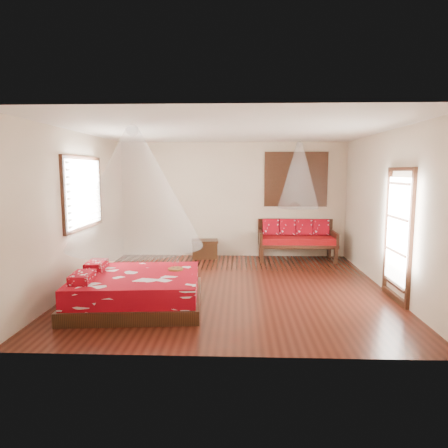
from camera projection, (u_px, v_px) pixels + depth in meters
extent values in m
cube|color=black|center=(230.00, 288.00, 7.27)|extent=(5.50, 5.50, 0.02)
cube|color=white|center=(231.00, 130.00, 6.90)|extent=(5.50, 5.50, 0.02)
cube|color=tan|center=(77.00, 210.00, 7.19)|extent=(0.02, 5.50, 2.80)
cube|color=tan|center=(388.00, 211.00, 6.98)|extent=(0.02, 5.50, 2.80)
cube|color=tan|center=(233.00, 200.00, 9.82)|extent=(5.50, 0.02, 2.80)
cube|color=tan|center=(225.00, 235.00, 4.35)|extent=(5.50, 0.02, 2.80)
cube|color=black|center=(137.00, 299.00, 6.26)|extent=(2.12, 1.95, 0.20)
cube|color=maroon|center=(137.00, 284.00, 6.23)|extent=(2.01, 1.84, 0.30)
cube|color=maroon|center=(82.00, 277.00, 5.79)|extent=(0.32, 0.54, 0.13)
cube|color=maroon|center=(96.00, 265.00, 6.54)|extent=(0.32, 0.54, 0.13)
cube|color=black|center=(262.00, 254.00, 9.15)|extent=(0.08, 0.08, 0.42)
cube|color=black|center=(336.00, 255.00, 9.09)|extent=(0.08, 0.08, 0.42)
cube|color=black|center=(260.00, 248.00, 9.83)|extent=(0.08, 0.08, 0.42)
cube|color=black|center=(329.00, 249.00, 9.76)|extent=(0.08, 0.08, 0.42)
cube|color=black|center=(297.00, 244.00, 9.44)|extent=(1.80, 0.80, 0.08)
cube|color=#7F0804|center=(297.00, 240.00, 9.42)|extent=(1.74, 0.74, 0.14)
cube|color=black|center=(295.00, 230.00, 9.76)|extent=(1.80, 0.06, 0.55)
cube|color=black|center=(260.00, 237.00, 9.45)|extent=(0.06, 0.80, 0.30)
cube|color=black|center=(334.00, 238.00, 9.38)|extent=(0.06, 0.80, 0.30)
cube|color=maroon|center=(271.00, 227.00, 9.65)|extent=(0.38, 0.20, 0.40)
cube|color=maroon|center=(287.00, 227.00, 9.63)|extent=(0.38, 0.20, 0.40)
cube|color=maroon|center=(304.00, 227.00, 9.62)|extent=(0.38, 0.20, 0.40)
cube|color=maroon|center=(321.00, 227.00, 9.60)|extent=(0.38, 0.20, 0.40)
cube|color=black|center=(205.00, 250.00, 9.69)|extent=(0.64, 0.49, 0.39)
cube|color=black|center=(205.00, 241.00, 9.66)|extent=(0.68, 0.53, 0.05)
cube|color=black|center=(296.00, 179.00, 9.65)|extent=(1.52, 0.06, 1.32)
cube|color=black|center=(296.00, 179.00, 9.64)|extent=(1.35, 0.04, 1.10)
cube|color=black|center=(83.00, 193.00, 7.34)|extent=(0.08, 1.74, 1.34)
cube|color=white|center=(85.00, 193.00, 7.34)|extent=(0.04, 1.54, 1.10)
cube|color=black|center=(398.00, 237.00, 6.43)|extent=(0.08, 1.02, 2.16)
cube|color=white|center=(397.00, 230.00, 6.42)|extent=(0.03, 0.82, 1.70)
cylinder|color=brown|center=(176.00, 269.00, 6.49)|extent=(0.25, 0.25, 0.03)
cone|color=white|center=(134.00, 188.00, 6.03)|extent=(2.08, 2.08, 1.80)
cone|color=white|center=(299.00, 175.00, 9.17)|extent=(0.94, 0.94, 1.50)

